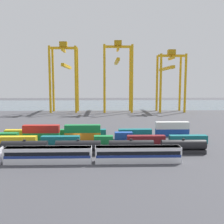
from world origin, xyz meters
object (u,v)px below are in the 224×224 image
at_px(passenger_train, 49,154).
at_px(shipping_container_5, 188,139).
at_px(gantry_crane_central, 118,69).
at_px(gantry_crane_east, 170,74).
at_px(shipping_container_9, 83,136).
at_px(freight_tank_row, 105,147).
at_px(gantry_crane_west, 65,71).

xyz_separation_m(passenger_train, shipping_container_5, (40.49, 19.09, -0.84)).
bearing_deg(gantry_crane_central, gantry_crane_east, 1.04).
bearing_deg(gantry_crane_east, passenger_train, -117.20).
relative_size(passenger_train, shipping_container_9, 5.31).
height_order(freight_tank_row, gantry_crane_west, gantry_crane_west).
distance_m(shipping_container_5, gantry_crane_east, 99.39).
xyz_separation_m(freight_tank_row, gantry_crane_east, (44.85, 106.45, 23.71)).
bearing_deg(shipping_container_5, freight_tank_row, -156.33).
distance_m(gantry_crane_central, gantry_crane_east, 36.04).
distance_m(freight_tank_row, gantry_crane_west, 112.11).
relative_size(shipping_container_9, gantry_crane_east, 0.29).
xyz_separation_m(passenger_train, gantry_crane_east, (58.47, 113.77, 23.50)).
distance_m(shipping_container_5, gantry_crane_central, 99.64).
xyz_separation_m(gantry_crane_central, gantry_crane_east, (35.88, 0.65, -3.36)).
xyz_separation_m(passenger_train, freight_tank_row, (13.62, 7.31, -0.21)).
bearing_deg(freight_tank_row, gantry_crane_east, 67.15).
distance_m(freight_tank_row, shipping_container_5, 29.35).
bearing_deg(shipping_container_5, shipping_container_9, 170.53).
bearing_deg(shipping_container_9, passenger_train, -103.83).
height_order(freight_tank_row, shipping_container_9, freight_tank_row).
relative_size(gantry_crane_west, gantry_crane_east, 1.12).
relative_size(shipping_container_5, gantry_crane_east, 0.29).
bearing_deg(gantry_crane_central, shipping_container_9, -100.57).
distance_m(freight_tank_row, gantry_crane_east, 117.92).
distance_m(shipping_container_9, gantry_crane_west, 94.11).
bearing_deg(freight_tank_row, shipping_container_5, 23.67).
bearing_deg(passenger_train, gantry_crane_west, 96.70).
bearing_deg(gantry_crane_east, gantry_crane_central, -178.96).
bearing_deg(shipping_container_9, freight_tank_row, -66.80).
xyz_separation_m(passenger_train, gantry_crane_west, (-13.29, 113.05, 25.54)).
distance_m(shipping_container_9, gantry_crane_central, 93.99).
relative_size(passenger_train, gantry_crane_east, 1.55).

